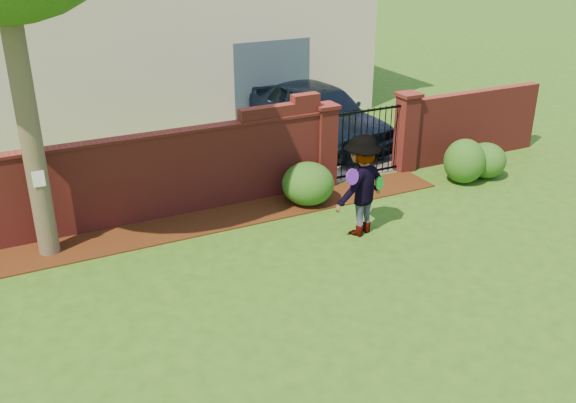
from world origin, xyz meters
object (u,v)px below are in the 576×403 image
car (326,116)px  man (363,186)px  frisbee_purple (352,177)px  frisbee_green (380,183)px

car → man: (-2.01, -4.87, 0.16)m
frisbee_purple → man: bearing=32.2°
car → frisbee_green: bearing=-116.3°
frisbee_purple → frisbee_green: (0.76, 0.23, -0.34)m
car → frisbee_green: (-1.65, -4.89, 0.17)m
man → frisbee_purple: man is taller
car → frisbee_purple: 5.68m
car → man: man is taller
car → frisbee_green: car is taller
man → frisbee_purple: bearing=13.3°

